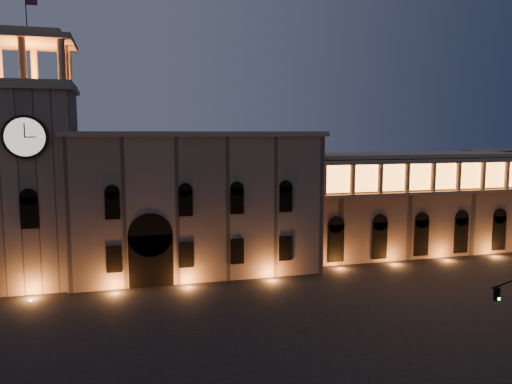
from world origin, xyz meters
The scene contains 4 objects.
ground centered at (0.00, 0.00, 0.00)m, with size 160.00×160.00×0.00m, color black.
government_building centered at (-2.08, 21.93, 8.77)m, with size 30.80×12.80×17.60m.
clock_tower centered at (-20.50, 20.98, 12.50)m, with size 9.80×9.80×32.40m.
colonnade_wing centered at (32.00, 23.92, 7.33)m, with size 40.60×11.50×14.50m.
Camera 1 is at (-10.97, -40.30, 17.43)m, focal length 35.00 mm.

